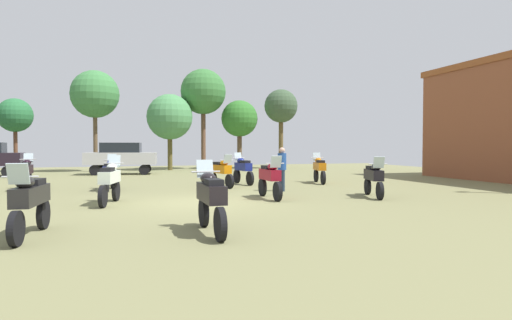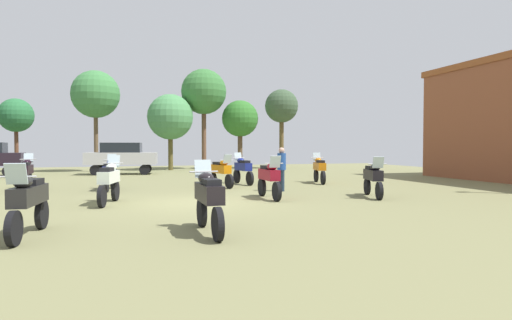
{
  "view_description": "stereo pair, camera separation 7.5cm",
  "coord_description": "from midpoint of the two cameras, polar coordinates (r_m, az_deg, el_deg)",
  "views": [
    {
      "loc": [
        -2.16,
        -13.26,
        1.8
      ],
      "look_at": [
        3.98,
        6.95,
        1.11
      ],
      "focal_mm": 29.81,
      "sensor_mm": 36.0,
      "label": 1
    },
    {
      "loc": [
        -2.09,
        -13.28,
        1.8
      ],
      "look_at": [
        3.98,
        6.95,
        1.11
      ],
      "focal_mm": 29.81,
      "sensor_mm": 36.0,
      "label": 2
    }
  ],
  "objects": [
    {
      "name": "motorcycle_12",
      "position": [
        18.47,
        -4.6,
        -1.46
      ],
      "size": [
        0.79,
        2.14,
        1.44
      ],
      "rotation": [
        0.0,
        0.0,
        3.4
      ],
      "color": "black",
      "rests_on": "ground"
    },
    {
      "name": "tree_3",
      "position": [
        32.39,
        -11.36,
        5.65
      ],
      "size": [
        3.38,
        3.38,
        5.65
      ],
      "color": "brown",
      "rests_on": "ground"
    },
    {
      "name": "motorcycle_6",
      "position": [
        13.8,
        -18.95,
        -2.58
      ],
      "size": [
        0.73,
        2.18,
        1.49
      ],
      "rotation": [
        0.0,
        0.0,
        -0.21
      ],
      "color": "black",
      "rests_on": "ground"
    },
    {
      "name": "tree_1",
      "position": [
        33.64,
        -29.46,
        5.18
      ],
      "size": [
        2.31,
        2.31,
        5.06
      ],
      "color": "brown",
      "rests_on": "ground"
    },
    {
      "name": "tree_6",
      "position": [
        34.17,
        3.51,
        7.11
      ],
      "size": [
        2.65,
        2.65,
        6.31
      ],
      "color": "brown",
      "rests_on": "ground"
    },
    {
      "name": "motorcycle_10",
      "position": [
        15.36,
        15.59,
        -2.21
      ],
      "size": [
        0.84,
        2.12,
        1.43
      ],
      "rotation": [
        0.0,
        0.0,
        2.84
      ],
      "color": "black",
      "rests_on": "ground"
    },
    {
      "name": "motorcycle_8",
      "position": [
        20.67,
        8.6,
        -1.1
      ],
      "size": [
        0.73,
        2.1,
        1.47
      ],
      "rotation": [
        0.0,
        0.0,
        -0.22
      ],
      "color": "black",
      "rests_on": "ground"
    },
    {
      "name": "motorcycle_9",
      "position": [
        19.89,
        -1.67,
        -1.18
      ],
      "size": [
        0.66,
        2.13,
        1.48
      ],
      "rotation": [
        0.0,
        0.0,
        0.16
      ],
      "color": "black",
      "rests_on": "ground"
    },
    {
      "name": "car_1",
      "position": [
        28.1,
        -17.49,
        0.53
      ],
      "size": [
        4.49,
        2.32,
        2.0
      ],
      "rotation": [
        0.0,
        0.0,
        1.45
      ],
      "color": "black",
      "rests_on": "ground"
    },
    {
      "name": "motorcycle_4",
      "position": [
        8.75,
        -6.12,
        -5.03
      ],
      "size": [
        0.62,
        2.22,
        1.48
      ],
      "rotation": [
        0.0,
        0.0,
        0.02
      ],
      "color": "black",
      "rests_on": "ground"
    },
    {
      "name": "motorcycle_5",
      "position": [
        9.41,
        -28.04,
        -4.77
      ],
      "size": [
        0.62,
        2.29,
        1.48
      ],
      "rotation": [
        0.0,
        0.0,
        3.04
      ],
      "color": "black",
      "rests_on": "ground"
    },
    {
      "name": "tree_7",
      "position": [
        33.54,
        -6.96,
        9.0
      ],
      "size": [
        3.49,
        3.49,
        7.75
      ],
      "color": "brown",
      "rests_on": "ground"
    },
    {
      "name": "motorcycle_11",
      "position": [
        18.15,
        -18.93,
        -1.59
      ],
      "size": [
        0.62,
        2.18,
        1.46
      ],
      "rotation": [
        0.0,
        0.0,
        -0.11
      ],
      "color": "black",
      "rests_on": "ground"
    },
    {
      "name": "motorcycle_7",
      "position": [
        19.5,
        -28.38,
        -1.43
      ],
      "size": [
        0.62,
        2.3,
        1.49
      ],
      "rotation": [
        0.0,
        0.0,
        0.05
      ],
      "color": "black",
      "rests_on": "ground"
    },
    {
      "name": "person_1",
      "position": [
        16.79,
        3.58,
        -0.76
      ],
      "size": [
        0.4,
        0.4,
        1.73
      ],
      "rotation": [
        0.0,
        0.0,
        1.77
      ],
      "color": "#203043",
      "rests_on": "ground"
    },
    {
      "name": "tree_9",
      "position": [
        31.9,
        -20.67,
        8.2
      ],
      "size": [
        3.29,
        3.29,
        7.04
      ],
      "color": "brown",
      "rests_on": "ground"
    },
    {
      "name": "tree_8",
      "position": [
        33.79,
        -2.09,
        5.51
      ],
      "size": [
        2.88,
        2.88,
        5.41
      ],
      "color": "brown",
      "rests_on": "ground"
    },
    {
      "name": "motorcycle_1",
      "position": [
        14.4,
        1.93,
        -2.34
      ],
      "size": [
        0.62,
        2.19,
        1.47
      ],
      "rotation": [
        0.0,
        0.0,
        3.15
      ],
      "color": "black",
      "rests_on": "ground"
    },
    {
      "name": "ground_plane",
      "position": [
        13.55,
        -7.57,
        -5.73
      ],
      "size": [
        44.0,
        52.0,
        0.02
      ],
      "color": "olive"
    }
  ]
}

